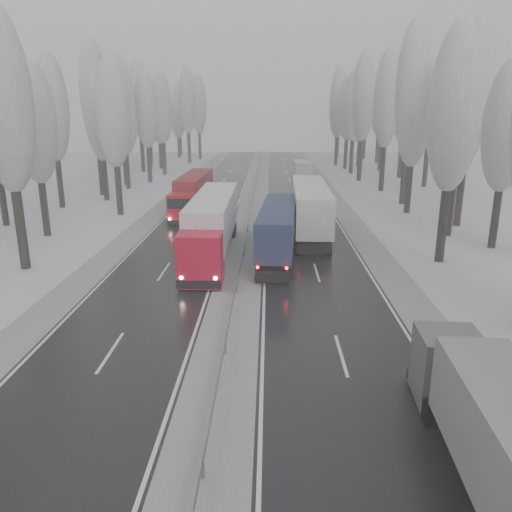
{
  "coord_description": "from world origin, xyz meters",
  "views": [
    {
      "loc": [
        1.92,
        -8.47,
        10.58
      ],
      "look_at": [
        1.19,
        20.45,
        2.2
      ],
      "focal_mm": 35.0,
      "sensor_mm": 36.0,
      "label": 1
    }
  ],
  "objects_px": {
    "truck_blue_box": "(279,225)",
    "truck_cream_box": "(309,205)",
    "box_truck_distant": "(302,170)",
    "truck_red_white": "(212,222)",
    "truck_red_red": "(193,191)"
  },
  "relations": [
    {
      "from": "truck_blue_box",
      "to": "truck_red_red",
      "type": "relative_size",
      "value": 1.0
    },
    {
      "from": "truck_cream_box",
      "to": "box_truck_distant",
      "type": "relative_size",
      "value": 2.22
    },
    {
      "from": "truck_cream_box",
      "to": "truck_blue_box",
      "type": "bearing_deg",
      "value": -112.19
    },
    {
      "from": "truck_blue_box",
      "to": "box_truck_distant",
      "type": "xyz_separation_m",
      "value": [
        4.57,
        44.77,
        -0.77
      ]
    },
    {
      "from": "truck_blue_box",
      "to": "truck_cream_box",
      "type": "relative_size",
      "value": 0.86
    },
    {
      "from": "box_truck_distant",
      "to": "truck_red_white",
      "type": "bearing_deg",
      "value": -104.6
    },
    {
      "from": "truck_red_red",
      "to": "truck_blue_box",
      "type": "bearing_deg",
      "value": -60.57
    },
    {
      "from": "box_truck_distant",
      "to": "truck_red_white",
      "type": "xyz_separation_m",
      "value": [
        -9.58,
        -45.41,
        1.11
      ]
    },
    {
      "from": "truck_red_white",
      "to": "truck_blue_box",
      "type": "bearing_deg",
      "value": 7.17
    },
    {
      "from": "truck_red_red",
      "to": "truck_cream_box",
      "type": "bearing_deg",
      "value": -39.99
    },
    {
      "from": "box_truck_distant",
      "to": "truck_red_white",
      "type": "relative_size",
      "value": 0.46
    },
    {
      "from": "truck_red_white",
      "to": "truck_red_red",
      "type": "relative_size",
      "value": 1.14
    },
    {
      "from": "truck_cream_box",
      "to": "truck_red_red",
      "type": "distance_m",
      "value": 15.84
    },
    {
      "from": "truck_blue_box",
      "to": "truck_cream_box",
      "type": "distance_m",
      "value": 7.11
    },
    {
      "from": "truck_blue_box",
      "to": "box_truck_distant",
      "type": "height_order",
      "value": "truck_blue_box"
    }
  ]
}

